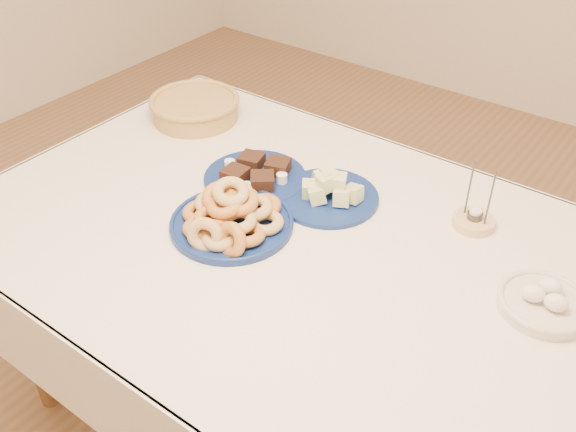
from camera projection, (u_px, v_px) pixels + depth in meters
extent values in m
plane|color=brown|center=(297.00, 426.00, 2.01)|extent=(5.00, 5.00, 0.00)
cylinder|color=brown|center=(209.00, 197.00, 2.39)|extent=(0.06, 0.06, 0.72)
cylinder|color=brown|center=(25.00, 323.00, 1.87)|extent=(0.06, 0.06, 0.72)
cube|color=white|center=(300.00, 242.00, 1.57)|extent=(1.70, 1.10, 0.02)
cube|color=white|center=(402.00, 186.00, 2.00)|extent=(1.70, 0.01, 0.28)
cube|color=white|center=(140.00, 430.00, 1.29)|extent=(1.70, 0.01, 0.28)
cube|color=white|center=(85.00, 174.00, 2.05)|extent=(0.01, 1.10, 0.28)
cylinder|color=navy|center=(232.00, 224.00, 1.60)|extent=(0.37, 0.37, 0.02)
torus|color=navy|center=(232.00, 222.00, 1.59)|extent=(0.37, 0.37, 0.01)
torus|color=#AE8548|center=(266.00, 223.00, 1.57)|extent=(0.11, 0.11, 0.03)
torus|color=#A15E24|center=(264.00, 206.00, 1.62)|extent=(0.11, 0.11, 0.04)
torus|color=#A15E24|center=(242.00, 199.00, 1.65)|extent=(0.12, 0.12, 0.04)
torus|color=#AE8548|center=(217.00, 201.00, 1.64)|extent=(0.12, 0.12, 0.03)
torus|color=#A15E24|center=(200.00, 212.00, 1.60)|extent=(0.09, 0.09, 0.03)
torus|color=#A15E24|center=(201.00, 227.00, 1.55)|extent=(0.11, 0.11, 0.03)
torus|color=#AE8548|center=(220.00, 238.00, 1.52)|extent=(0.10, 0.11, 0.03)
torus|color=#A15E24|center=(247.00, 235.00, 1.53)|extent=(0.13, 0.13, 0.04)
torus|color=#AE8548|center=(254.00, 207.00, 1.57)|extent=(0.11, 0.11, 0.03)
torus|color=#A15E24|center=(237.00, 196.00, 1.61)|extent=(0.13, 0.13, 0.04)
torus|color=#AE8548|center=(212.00, 202.00, 1.59)|extent=(0.10, 0.10, 0.04)
torus|color=#A15E24|center=(212.00, 218.00, 1.54)|extent=(0.10, 0.10, 0.03)
torus|color=#AE8548|center=(238.00, 221.00, 1.53)|extent=(0.12, 0.12, 0.04)
torus|color=#A15E24|center=(240.00, 202.00, 1.54)|extent=(0.09, 0.09, 0.04)
torus|color=#AE8548|center=(235.00, 194.00, 1.57)|extent=(0.11, 0.11, 0.04)
torus|color=#A15E24|center=(220.00, 197.00, 1.56)|extent=(0.12, 0.12, 0.06)
torus|color=#A15E24|center=(225.00, 206.00, 1.53)|extent=(0.13, 0.13, 0.04)
torus|color=#AE8548|center=(231.00, 192.00, 1.53)|extent=(0.13, 0.13, 0.05)
torus|color=#AE8548|center=(205.00, 235.00, 1.50)|extent=(0.10, 0.09, 0.09)
torus|color=#A15E24|center=(231.00, 240.00, 1.49)|extent=(0.10, 0.08, 0.09)
cylinder|color=navy|center=(328.00, 197.00, 1.70)|extent=(0.35, 0.35, 0.01)
cube|color=#BBCF83|center=(327.00, 179.00, 1.72)|extent=(0.05, 0.05, 0.06)
cube|color=#BBCF83|center=(331.00, 181.00, 1.71)|extent=(0.05, 0.05, 0.04)
cube|color=#BBCF83|center=(332.00, 180.00, 1.66)|extent=(0.06, 0.07, 0.06)
cube|color=#BBCF83|center=(324.00, 179.00, 1.72)|extent=(0.06, 0.05, 0.05)
cube|color=#BBCF83|center=(330.00, 180.00, 1.66)|extent=(0.06, 0.05, 0.05)
cube|color=#BBCF83|center=(338.00, 182.00, 1.65)|extent=(0.06, 0.06, 0.05)
cube|color=#BBCF83|center=(322.00, 179.00, 1.72)|extent=(0.06, 0.06, 0.05)
cube|color=#BBCF83|center=(342.00, 197.00, 1.65)|extent=(0.06, 0.06, 0.05)
cube|color=#BBCF83|center=(353.00, 194.00, 1.66)|extent=(0.05, 0.05, 0.05)
cube|color=#BBCF83|center=(310.00, 189.00, 1.68)|extent=(0.06, 0.06, 0.04)
cube|color=#BBCF83|center=(317.00, 195.00, 1.66)|extent=(0.07, 0.06, 0.05)
cube|color=#BBCF83|center=(328.00, 179.00, 1.66)|extent=(0.06, 0.06, 0.05)
cube|color=#BBCF83|center=(326.00, 182.00, 1.65)|extent=(0.06, 0.06, 0.05)
cylinder|color=navy|center=(255.00, 178.00, 1.77)|extent=(0.37, 0.37, 0.01)
cube|color=black|center=(235.00, 175.00, 1.74)|extent=(0.07, 0.07, 0.04)
cube|color=black|center=(262.00, 181.00, 1.71)|extent=(0.09, 0.09, 0.04)
cube|color=black|center=(251.00, 161.00, 1.79)|extent=(0.08, 0.08, 0.04)
cube|color=black|center=(278.00, 167.00, 1.77)|extent=(0.08, 0.08, 0.04)
cylinder|color=white|center=(230.00, 164.00, 1.79)|extent=(0.04, 0.04, 0.02)
cylinder|color=white|center=(247.00, 188.00, 1.70)|extent=(0.04, 0.04, 0.02)
cylinder|color=white|center=(282.00, 178.00, 1.73)|extent=(0.04, 0.04, 0.02)
cylinder|color=olive|center=(195.00, 110.00, 2.04)|extent=(0.35, 0.35, 0.06)
torus|color=olive|center=(194.00, 100.00, 2.02)|extent=(0.37, 0.37, 0.02)
cylinder|color=tan|center=(473.00, 222.00, 1.60)|extent=(0.12, 0.12, 0.02)
cylinder|color=#414146|center=(475.00, 216.00, 1.59)|extent=(0.05, 0.05, 0.02)
cylinder|color=silver|center=(476.00, 212.00, 1.58)|extent=(0.04, 0.04, 0.01)
cylinder|color=#414146|center=(469.00, 188.00, 1.57)|extent=(0.01, 0.01, 0.15)
cylinder|color=#414146|center=(490.00, 199.00, 1.53)|extent=(0.01, 0.01, 0.15)
cylinder|color=beige|center=(543.00, 305.00, 1.36)|extent=(0.23, 0.23, 0.02)
torus|color=beige|center=(544.00, 301.00, 1.36)|extent=(0.24, 0.24, 0.01)
ellipsoid|color=white|center=(533.00, 293.00, 1.34)|extent=(0.06, 0.05, 0.04)
ellipsoid|color=white|center=(556.00, 303.00, 1.32)|extent=(0.06, 0.05, 0.04)
ellipsoid|color=white|center=(551.00, 287.00, 1.36)|extent=(0.06, 0.05, 0.04)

